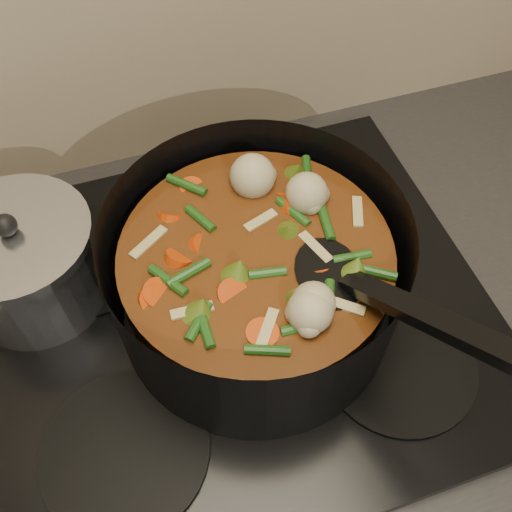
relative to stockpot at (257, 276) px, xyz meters
name	(u,v)px	position (x,y,z in m)	size (l,w,h in m)	color
counter	(242,433)	(-0.03, 0.01, -0.55)	(2.64, 0.64, 0.91)	brown
stovetop	(234,312)	(-0.03, 0.01, -0.08)	(0.62, 0.54, 0.03)	black
stockpot	(257,276)	(0.00, 0.00, 0.00)	(0.37, 0.43, 0.24)	black
saucepan	(27,263)	(-0.25, 0.11, -0.01)	(0.18, 0.18, 0.14)	silver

